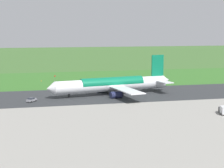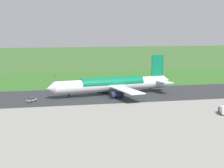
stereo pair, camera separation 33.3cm
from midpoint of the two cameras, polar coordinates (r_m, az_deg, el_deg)
name	(u,v)px [view 1 (the left image)]	position (r m, az deg, el deg)	size (l,w,h in m)	color
ground_plane	(104,95)	(150.76, -1.34, -1.74)	(800.00, 800.00, 0.00)	#3D662D
runway_asphalt	(104,95)	(150.75, -1.34, -1.72)	(600.00, 35.71, 0.06)	#2D3033
apron_concrete	(164,147)	(86.74, 7.90, -9.55)	(440.00, 110.00, 0.05)	gray
grass_verge_foreground	(86,80)	(194.93, -4.03, 0.59)	(600.00, 80.00, 0.04)	#346B27
airliner_main	(113,84)	(150.91, 0.07, -0.05)	(53.95, 44.38, 15.88)	white
service_truck_baggage	(224,110)	(122.22, 16.82, -3.85)	(3.76, 6.20, 2.65)	black
service_car_followme	(31,100)	(139.99, -12.37, -2.38)	(3.98, 4.43, 1.62)	gray
no_stopping_sign	(55,78)	(195.27, -8.84, 0.98)	(0.60, 0.10, 2.67)	slate
traffic_cone_orange	(41,81)	(193.90, -10.89, 0.49)	(0.40, 0.40, 0.55)	orange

